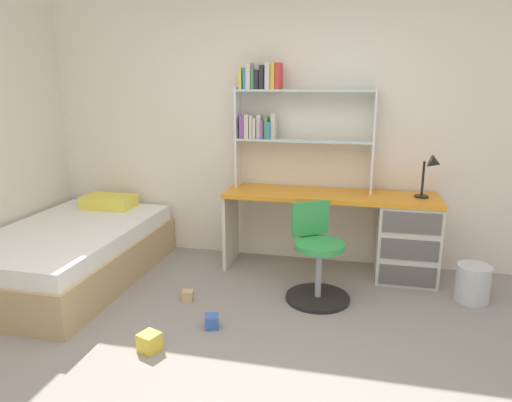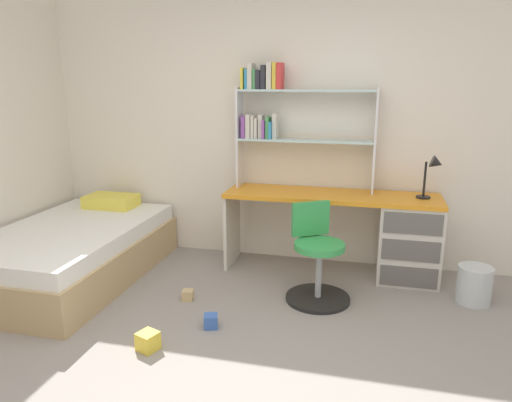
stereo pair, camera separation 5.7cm
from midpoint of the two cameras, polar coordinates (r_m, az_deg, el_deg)
name	(u,v)px [view 1 (the left image)]	position (r m, az deg, el deg)	size (l,w,h in m)	color
ground_plane	(229,399)	(2.85, -3.92, -22.95)	(5.91, 5.49, 0.02)	gray
room_shell	(122,135)	(3.86, -16.41, 7.77)	(5.91, 5.49, 2.63)	silver
desk	(386,232)	(4.33, 15.18, -3.69)	(1.90, 0.52, 0.74)	orange
bookshelf_hutch	(281,112)	(4.35, 2.74, 10.76)	(1.26, 0.22, 1.14)	silver
desk_lamp	(432,170)	(4.22, 20.29, 3.62)	(0.20, 0.17, 0.38)	black
swivel_chair	(317,263)	(3.82, 7.02, -7.50)	(0.52, 0.52, 0.78)	black
bed_platform	(70,253)	(4.51, -22.03, -5.88)	(1.19, 1.93, 0.60)	tan
waste_bin	(473,283)	(4.18, 24.55, -9.09)	(0.27, 0.27, 0.30)	silver
toy_block_blue_0	(212,322)	(3.48, -5.89, -14.41)	(0.10, 0.10, 0.10)	#3860B7
toy_block_natural_1	(188,296)	(3.89, -8.75, -11.33)	(0.08, 0.08, 0.08)	tan
toy_block_yellow_2	(149,342)	(3.28, -13.38, -16.39)	(0.12, 0.12, 0.12)	gold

